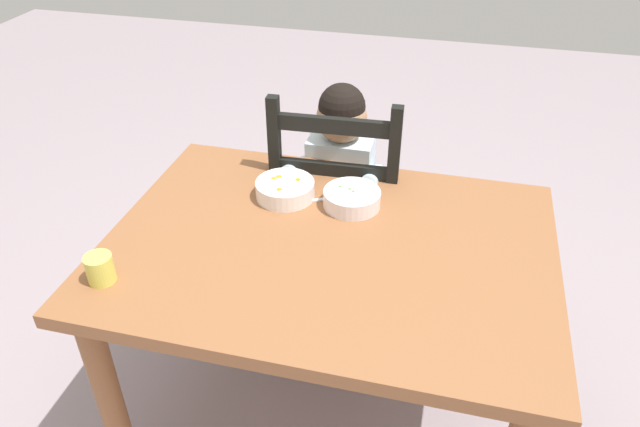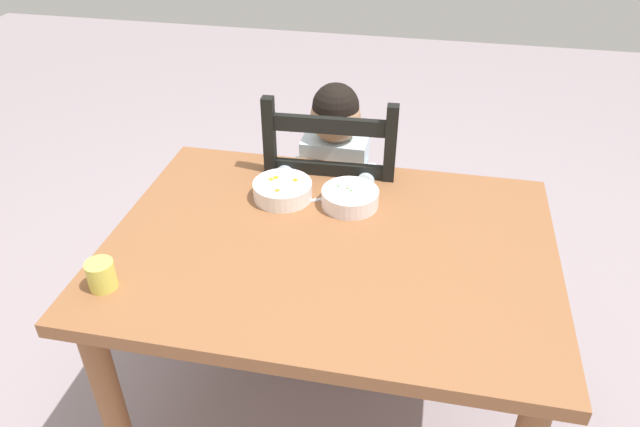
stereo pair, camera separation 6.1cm
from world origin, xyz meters
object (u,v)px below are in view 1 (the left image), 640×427
Objects in this scene: drinking_cup at (100,269)px; dining_chair at (339,216)px; spoon at (303,202)px; bowl_of_carrots at (285,189)px; bowl_of_peas at (352,198)px; dining_table at (329,271)px; child_figure at (339,176)px.

dining_chair is at bearing 60.78° from drinking_cup.
dining_chair is 7.36× the size of spoon.
bowl_of_carrots is at bearing -109.50° from dining_chair.
drinking_cup is (-0.54, -0.48, 0.01)m from bowl_of_peas.
dining_table is at bearing 29.47° from drinking_cup.
dining_chair reaches higher than spoon.
child_figure reaches higher than spoon.
drinking_cup is at bearing -138.04° from bowl_of_peas.
dining_chair reaches higher than drinking_cup.
spoon is at bearing -97.54° from child_figure.
dining_chair is 0.94m from drinking_cup.
dining_chair is at bearing 108.64° from bowl_of_peas.
spoon is 0.61m from drinking_cup.
bowl_of_carrots is at bearing 161.35° from spoon.
dining_chair is 0.41m from spoon.
child_figure is at bearing 109.31° from bowl_of_peas.
drinking_cup reaches higher than bowl_of_peas.
bowl_of_carrots is at bearing -109.32° from child_figure.
dining_table is at bearing -97.05° from bowl_of_peas.
drinking_cup reaches higher than bowl_of_carrots.
bowl_of_carrots is at bearing 133.30° from dining_table.
dining_table is 0.23m from bowl_of_peas.
drinking_cup is (-0.39, -0.46, 0.03)m from spoon.
child_figure is (-0.00, -0.00, 0.17)m from dining_chair.
child_figure is at bearing 82.46° from spoon.
dining_table is 7.14× the size of bowl_of_peas.
bowl_of_peas is 2.28× the size of drinking_cup.
bowl_of_peas is at bearing 0.00° from bowl_of_carrots.
child_figure is 0.89m from drinking_cup.
bowl_of_carrots is (-0.11, -0.30, 0.28)m from dining_chair.
dining_table is at bearing -55.01° from spoon.
dining_table is 0.29m from bowl_of_carrots.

